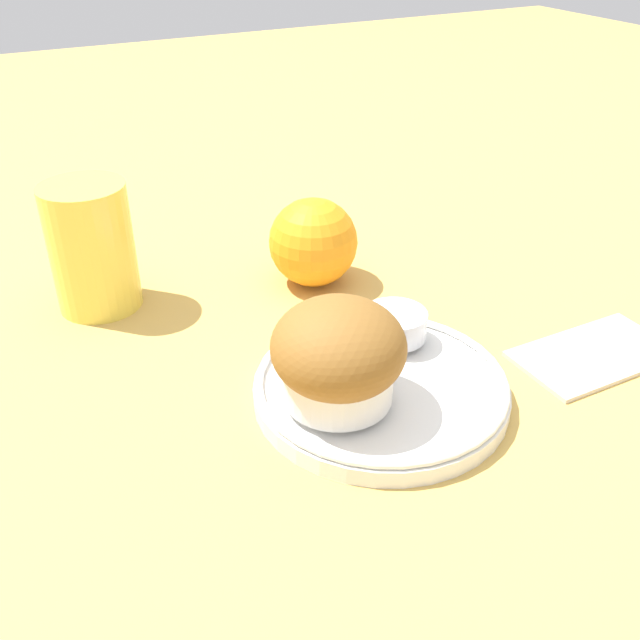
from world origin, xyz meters
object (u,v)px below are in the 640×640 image
at_px(butter_knife, 366,338).
at_px(juice_glass, 92,247).
at_px(muffin, 338,355).
at_px(orange_fruit, 313,242).

relative_size(butter_knife, juice_glass, 1.21).
bearing_deg(muffin, orange_fruit, 67.72).
xyz_separation_m(orange_fruit, juice_glass, (-0.20, 0.05, 0.02)).
distance_m(muffin, orange_fruit, 0.21).
relative_size(butter_knife, orange_fruit, 1.66).
bearing_deg(muffin, juice_glass, 115.10).
distance_m(orange_fruit, juice_glass, 0.21).
xyz_separation_m(muffin, juice_glass, (-0.12, 0.25, 0.00)).
height_order(muffin, orange_fruit, muffin).
distance_m(muffin, juice_glass, 0.28).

